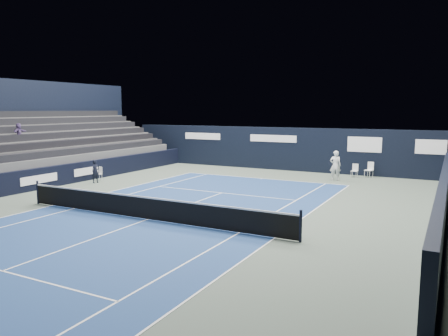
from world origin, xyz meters
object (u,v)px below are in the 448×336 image
object	(u,v)px
folding_chair_back_b	(355,169)
tennis_net	(147,207)
tennis_player	(335,165)
folding_chair_back_a	(370,167)
line_judge_chair	(99,173)

from	to	relation	value
folding_chair_back_b	tennis_net	bearing A→B (deg)	-102.68
tennis_player	folding_chair_back_a	bearing A→B (deg)	53.85
folding_chair_back_a	line_judge_chair	bearing A→B (deg)	-123.95
folding_chair_back_a	tennis_player	distance (m)	2.92
tennis_player	folding_chair_back_b	bearing A→B (deg)	67.15
folding_chair_back_a	tennis_player	xyz separation A→B (m)	(-1.72, -2.35, 0.27)
folding_chair_back_a	folding_chair_back_b	size ratio (longest dim) A/B	1.15
folding_chair_back_b	tennis_player	size ratio (longest dim) A/B	0.47
folding_chair_back_b	tennis_net	xyz separation A→B (m)	(-5.10, -15.36, 0.01)
folding_chair_back_b	line_judge_chair	size ratio (longest dim) A/B	1.03
folding_chair_back_b	line_judge_chair	bearing A→B (deg)	-141.81
folding_chair_back_b	line_judge_chair	world-z (taller)	folding_chair_back_b
tennis_player	line_judge_chair	bearing A→B (deg)	-152.16
folding_chair_back_b	tennis_net	size ratio (longest dim) A/B	0.07
tennis_net	tennis_player	size ratio (longest dim) A/B	6.89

